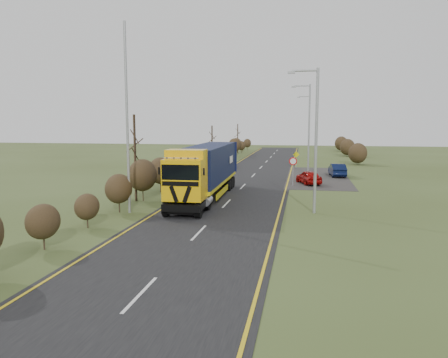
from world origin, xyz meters
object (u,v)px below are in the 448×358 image
object	(u,v)px
lorry	(206,168)
car_red_hatchback	(309,177)
car_blue_sedan	(337,170)
speed_sign	(293,166)
streetlight_near	(314,135)

from	to	relation	value
lorry	car_red_hatchback	bearing A→B (deg)	49.56
lorry	car_blue_sedan	size ratio (longest dim) A/B	3.58
lorry	speed_sign	bearing A→B (deg)	50.84
car_red_hatchback	car_blue_sedan	world-z (taller)	car_blue_sedan
car_blue_sedan	speed_sign	xyz separation A→B (m)	(-4.30, -7.51, 1.11)
lorry	streetlight_near	size ratio (longest dim) A/B	1.62
car_red_hatchback	streetlight_near	bearing A→B (deg)	70.84
streetlight_near	speed_sign	bearing A→B (deg)	97.50
car_blue_sedan	lorry	bearing A→B (deg)	51.27
car_red_hatchback	car_blue_sedan	bearing A→B (deg)	-135.08
car_blue_sedan	speed_sign	size ratio (longest dim) A/B	1.58
car_red_hatchback	lorry	bearing A→B (deg)	31.15
lorry	car_red_hatchback	xyz separation A→B (m)	(7.36, 9.03, -1.61)
car_red_hatchback	speed_sign	world-z (taller)	speed_sign
streetlight_near	speed_sign	size ratio (longest dim) A/B	3.48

